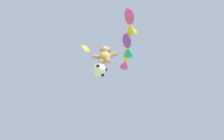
{
  "coord_description": "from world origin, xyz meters",
  "views": [
    {
      "loc": [
        1.78,
        -3.03,
        1.01
      ],
      "look_at": [
        0.4,
        5.59,
        12.07
      ],
      "focal_mm": 28.0,
      "sensor_mm": 36.0,
      "label": 1
    }
  ],
  "objects_px": {
    "fish_kite_violet": "(128,46)",
    "diamond_kite": "(86,50)",
    "fish_kite_magenta": "(130,23)",
    "fish_kite_goldfin": "(126,60)",
    "soccer_ball_kite": "(100,70)",
    "teddy_bear_kite": "(105,55)"
  },
  "relations": [
    {
      "from": "fish_kite_violet",
      "to": "diamond_kite",
      "type": "height_order",
      "value": "diamond_kite"
    },
    {
      "from": "diamond_kite",
      "to": "fish_kite_violet",
      "type": "bearing_deg",
      "value": -6.26
    },
    {
      "from": "fish_kite_violet",
      "to": "diamond_kite",
      "type": "bearing_deg",
      "value": 173.74
    },
    {
      "from": "fish_kite_magenta",
      "to": "fish_kite_goldfin",
      "type": "bearing_deg",
      "value": 102.05
    },
    {
      "from": "soccer_ball_kite",
      "to": "diamond_kite",
      "type": "distance_m",
      "value": 5.34
    },
    {
      "from": "fish_kite_violet",
      "to": "fish_kite_magenta",
      "type": "xyz_separation_m",
      "value": [
        0.46,
        -1.91,
        0.82
      ]
    },
    {
      "from": "fish_kite_goldfin",
      "to": "fish_kite_violet",
      "type": "distance_m",
      "value": 1.96
    },
    {
      "from": "fish_kite_magenta",
      "to": "diamond_kite",
      "type": "bearing_deg",
      "value": 153.46
    },
    {
      "from": "fish_kite_magenta",
      "to": "soccer_ball_kite",
      "type": "bearing_deg",
      "value": 152.53
    },
    {
      "from": "soccer_ball_kite",
      "to": "fish_kite_violet",
      "type": "xyz_separation_m",
      "value": [
        2.38,
        0.43,
        3.64
      ]
    },
    {
      "from": "fish_kite_violet",
      "to": "diamond_kite",
      "type": "xyz_separation_m",
      "value": [
        -4.31,
        0.47,
        1.25
      ]
    },
    {
      "from": "teddy_bear_kite",
      "to": "soccer_ball_kite",
      "type": "height_order",
      "value": "teddy_bear_kite"
    },
    {
      "from": "soccer_ball_kite",
      "to": "fish_kite_violet",
      "type": "bearing_deg",
      "value": 10.34
    },
    {
      "from": "teddy_bear_kite",
      "to": "fish_kite_violet",
      "type": "bearing_deg",
      "value": 20.46
    },
    {
      "from": "fish_kite_violet",
      "to": "diamond_kite",
      "type": "relative_size",
      "value": 0.78
    },
    {
      "from": "fish_kite_violet",
      "to": "fish_kite_goldfin",
      "type": "bearing_deg",
      "value": 100.41
    },
    {
      "from": "teddy_bear_kite",
      "to": "fish_kite_magenta",
      "type": "relative_size",
      "value": 0.91
    },
    {
      "from": "teddy_bear_kite",
      "to": "fish_kite_violet",
      "type": "xyz_separation_m",
      "value": [
        1.96,
        0.73,
        2.12
      ]
    },
    {
      "from": "teddy_bear_kite",
      "to": "soccer_ball_kite",
      "type": "distance_m",
      "value": 1.6
    },
    {
      "from": "soccer_ball_kite",
      "to": "fish_kite_violet",
      "type": "relative_size",
      "value": 0.49
    },
    {
      "from": "fish_kite_goldfin",
      "to": "fish_kite_violet",
      "type": "bearing_deg",
      "value": -79.59
    },
    {
      "from": "fish_kite_goldfin",
      "to": "fish_kite_violet",
      "type": "relative_size",
      "value": 1.05
    }
  ]
}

